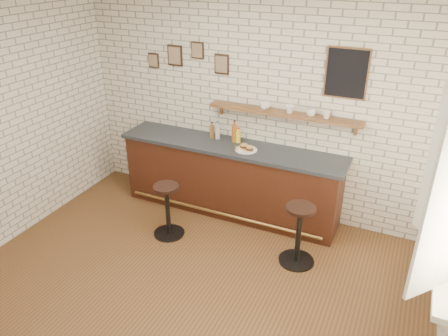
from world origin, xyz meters
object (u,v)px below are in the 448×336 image
(bar_stool_right, at_px, (299,233))
(shelf_cup_c, at_px, (311,113))
(ciabatta_sandwich, at_px, (247,147))
(shelf_cup_d, at_px, (327,115))
(sandwich_plate, at_px, (246,150))
(shelf_cup_a, at_px, (265,106))
(bar_stool_left, at_px, (168,209))
(condiment_bottle_yellow, at_px, (238,136))
(bitters_bottle_white, at_px, (218,132))
(book_upper, at_px, (445,265))
(book_lower, at_px, (445,266))
(bar_counter, at_px, (230,178))
(bitters_bottle_amber, at_px, (234,133))
(bitters_bottle_brown, at_px, (212,131))
(shelf_cup_b, at_px, (290,109))

(bar_stool_right, height_order, shelf_cup_c, shelf_cup_c)
(ciabatta_sandwich, xyz_separation_m, shelf_cup_d, (0.92, 0.27, 0.49))
(sandwich_plate, xyz_separation_m, shelf_cup_a, (0.14, 0.27, 0.53))
(bar_stool_left, bearing_deg, condiment_bottle_yellow, 61.84)
(ciabatta_sandwich, height_order, bar_stool_left, ciabatta_sandwich)
(bitters_bottle_white, distance_m, shelf_cup_c, 1.32)
(bitters_bottle_white, height_order, book_upper, bitters_bottle_white)
(bar_stool_right, xyz_separation_m, book_lower, (1.43, -0.71, 0.53))
(ciabatta_sandwich, height_order, bar_stool_right, ciabatta_sandwich)
(bar_counter, bearing_deg, bitters_bottle_amber, 90.92)
(shelf_cup_a, bearing_deg, bitters_bottle_brown, 160.89)
(sandwich_plate, bearing_deg, bitters_bottle_brown, 161.69)
(bitters_bottle_brown, height_order, condiment_bottle_yellow, bitters_bottle_brown)
(sandwich_plate, xyz_separation_m, bitters_bottle_white, (-0.50, 0.19, 0.10))
(bitters_bottle_brown, relative_size, book_upper, 0.94)
(bitters_bottle_white, height_order, bitters_bottle_amber, bitters_bottle_amber)
(ciabatta_sandwich, xyz_separation_m, condiment_bottle_yellow, (-0.21, 0.19, 0.04))
(shelf_cup_d, height_order, book_lower, shelf_cup_d)
(shelf_cup_c, xyz_separation_m, book_lower, (1.63, -1.63, -0.60))
(bar_counter, relative_size, bitters_bottle_amber, 10.21)
(bitters_bottle_brown, xyz_separation_m, shelf_cup_c, (1.33, 0.07, 0.44))
(bar_stool_left, xyz_separation_m, shelf_cup_c, (1.47, 1.08, 1.16))
(ciabatta_sandwich, xyz_separation_m, bitters_bottle_brown, (-0.60, 0.19, 0.04))
(sandwich_plate, relative_size, bitters_bottle_brown, 1.26)
(bar_stool_right, bearing_deg, shelf_cup_b, 116.97)
(bar_stool_right, bearing_deg, shelf_cup_d, 90.45)
(bar_stool_right, xyz_separation_m, shelf_cup_b, (-0.47, 0.92, 1.14))
(bar_counter, relative_size, bitters_bottle_white, 12.42)
(bitters_bottle_white, bearing_deg, shelf_cup_c, 3.28)
(bitters_bottle_white, xyz_separation_m, bar_stool_left, (-0.23, -1.01, -0.73))
(bar_stool_right, relative_size, shelf_cup_d, 7.43)
(bitters_bottle_amber, bearing_deg, shelf_cup_a, 10.39)
(book_upper, bearing_deg, bitters_bottle_white, -178.12)
(bar_counter, xyz_separation_m, shelf_cup_b, (0.72, 0.20, 1.04))
(bitters_bottle_amber, bearing_deg, bitters_bottle_white, 180.00)
(shelf_cup_c, xyz_separation_m, shelf_cup_d, (0.19, 0.00, 0.00))
(bitters_bottle_brown, xyz_separation_m, bitters_bottle_white, (0.09, 0.00, 0.01))
(bar_counter, distance_m, shelf_cup_b, 1.28)
(bar_counter, bearing_deg, bitters_bottle_white, 152.82)
(bar_counter, relative_size, condiment_bottle_yellow, 15.02)
(sandwich_plate, bearing_deg, shelf_cup_c, 19.79)
(shelf_cup_b, distance_m, shelf_cup_d, 0.46)
(condiment_bottle_yellow, height_order, shelf_cup_b, shelf_cup_b)
(bitters_bottle_amber, relative_size, book_lower, 1.33)
(bar_counter, bearing_deg, condiment_bottle_yellow, 67.45)
(book_lower, bearing_deg, bar_stool_right, 131.18)
(sandwich_plate, relative_size, shelf_cup_b, 2.64)
(book_upper, bearing_deg, shelf_cup_d, 161.79)
(sandwich_plate, distance_m, bitters_bottle_amber, 0.34)
(bitters_bottle_amber, xyz_separation_m, bar_stool_left, (-0.48, -1.01, -0.75))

